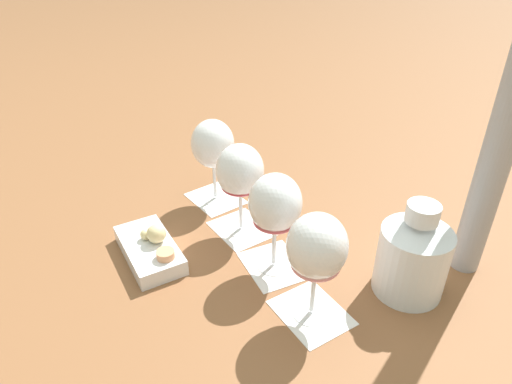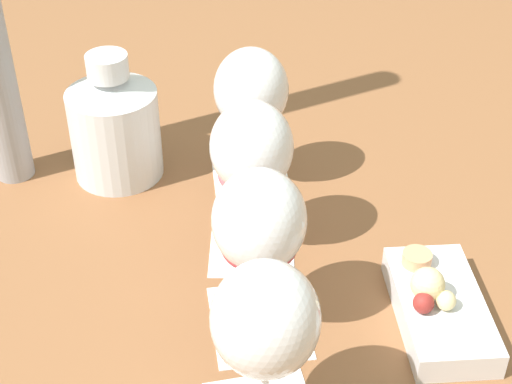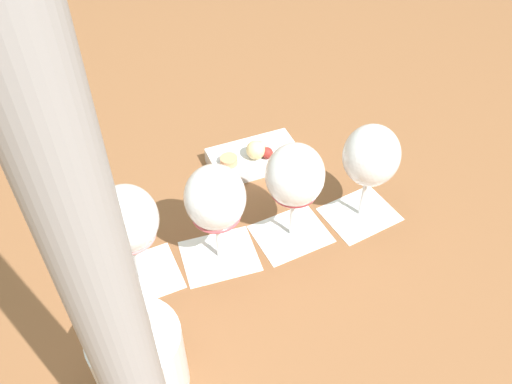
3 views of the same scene
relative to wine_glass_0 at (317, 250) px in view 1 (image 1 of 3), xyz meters
The scene contains 11 objects.
ground_plane 0.23m from the wine_glass_0, 36.26° to the left, with size 8.00×8.00×0.00m, color brown.
tasting_card_0 0.13m from the wine_glass_0, 90.00° to the left, with size 0.15×0.15×0.00m.
tasting_card_1 0.18m from the wine_glass_0, 34.82° to the left, with size 0.15×0.15×0.00m.
tasting_card_2 0.28m from the wine_glass_0, 36.31° to the left, with size 0.15×0.15×0.00m.
tasting_card_3 0.40m from the wine_glass_0, 36.31° to the left, with size 0.15×0.15×0.00m.
wine_glass_0 is the anchor object (origin of this frame).
wine_glass_1 0.13m from the wine_glass_0, 34.82° to the left, with size 0.09×0.09×0.19m.
wine_glass_2 0.25m from the wine_glass_0, 36.31° to the left, with size 0.09×0.09×0.19m.
wine_glass_3 0.38m from the wine_glass_0, 36.31° to the left, with size 0.09×0.09×0.19m.
ceramic_vase 0.18m from the wine_glass_0, 62.88° to the right, with size 0.11×0.11×0.17m.
snack_dish 0.33m from the wine_glass_0, 72.17° to the left, with size 0.18×0.17×0.07m.
Camera 1 is at (-0.68, -0.10, 0.55)m, focal length 32.00 mm.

